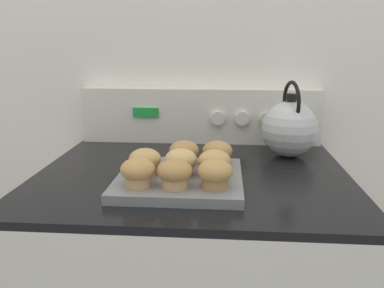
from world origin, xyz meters
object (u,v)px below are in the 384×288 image
Objects in this scene: muffin_r0_c1 at (175,173)px; tea_kettle at (289,128)px; muffin_r1_c0 at (145,161)px; muffin_r2_c2 at (217,153)px; muffin_r1_c1 at (181,162)px; muffin_pan at (180,179)px; muffin_r0_c0 at (138,172)px; muffin_r2_c1 at (184,152)px; muffin_r0_c2 at (215,174)px; muffin_r1_c2 at (214,163)px.

muffin_r0_c1 is 0.45m from tea_kettle.
tea_kettle reaches higher than muffin_r1_c0.
muffin_r1_c0 is 1.00× the size of muffin_r2_c2.
muffin_r0_c1 is at bearing -130.03° from tea_kettle.
tea_kettle is at bearing 42.05° from muffin_r1_c1.
muffin_pan is 1.32× the size of tea_kettle.
tea_kettle is (0.37, 0.34, 0.03)m from muffin_r0_c0.
muffin_r2_c2 is (0.08, 0.00, 0.00)m from muffin_r2_c1.
muffin_r0_c2 is at bearing -25.18° from muffin_r1_c0.
muffin_r1_c2 is (0.08, -0.00, 0.04)m from muffin_pan.
muffin_pan is 0.09m from muffin_r1_c2.
muffin_r1_c2 reaches higher than muffin_pan.
muffin_r1_c0 is 0.12m from muffin_r2_c1.
muffin_r1_c1 is at bearing 135.10° from muffin_r0_c2.
tea_kettle reaches higher than muffin_r1_c1.
muffin_r1_c2 and muffin_r2_c1 have the same top height.
muffin_pan is 3.85× the size of muffin_r1_c2.
muffin_r1_c1 is 0.08m from muffin_r1_c2.
muffin_pan is at bearing -135.14° from muffin_r2_c2.
muffin_r2_c2 is at bearing 27.69° from muffin_r1_c0.
muffin_r0_c1 is at bearing -2.07° from muffin_r0_c0.
muffin_r0_c1 is at bearing -176.92° from muffin_r0_c2.
muffin_pan is 3.85× the size of muffin_r2_c1.
muffin_r1_c0 is at bearing -177.46° from muffin_r1_c1.
muffin_r1_c0 and muffin_r2_c2 have the same top height.
muffin_r1_c0 is 1.00× the size of muffin_r2_c1.
tea_kettle is at bearing 35.29° from muffin_r1_c0.
muffin_r1_c2 is (0.08, -0.00, 0.00)m from muffin_r1_c1.
muffin_r0_c2 is 0.11m from muffin_r1_c1.
muffin_r1_c2 is 1.00× the size of muffin_r2_c1.
muffin_pan is 0.04m from muffin_r1_c1.
muffin_r1_c1 is at bearing 44.86° from muffin_r0_c0.
tea_kettle reaches higher than muffin_r0_c0.
muffin_r2_c2 is at bearing -139.35° from tea_kettle.
muffin_r1_c0 is at bearing 179.86° from muffin_r1_c2.
muffin_r1_c1 is at bearing -134.78° from muffin_r2_c2.
muffin_r0_c1 is 0.34× the size of tea_kettle.
muffin_r0_c0 and muffin_r1_c0 have the same top height.
tea_kettle is at bearing 40.65° from muffin_r2_c2.
muffin_r0_c0 and muffin_r1_c2 have the same top height.
muffin_r0_c1 and muffin_r2_c2 have the same top height.
muffin_r0_c0 is at bearing -135.14° from muffin_r1_c1.
muffin_r0_c2 is 1.00× the size of muffin_r1_c2.
muffin_r2_c1 is at bearing -148.04° from tea_kettle.
muffin_r0_c0 is at bearing 177.93° from muffin_r0_c1.
muffin_r0_c2 is at bearing 3.08° from muffin_r0_c1.
tea_kettle is (0.20, 0.17, 0.03)m from muffin_r2_c2.
muffin_r0_c1 is at bearing -116.93° from muffin_r2_c2.
muffin_r2_c1 is at bearing 117.04° from muffin_r0_c2.
muffin_r0_c0 is at bearing -137.29° from tea_kettle.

